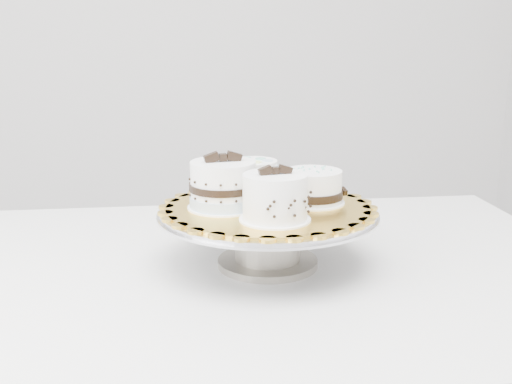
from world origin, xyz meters
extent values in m
cube|color=white|center=(0.14, 0.04, 0.73)|extent=(1.34, 0.95, 0.04)
cube|color=white|center=(0.76, 0.36, 0.35)|extent=(0.05, 0.05, 0.71)
cylinder|color=gray|center=(0.19, 0.03, 0.76)|extent=(0.18, 0.18, 0.01)
cylinder|color=gray|center=(0.19, 0.03, 0.80)|extent=(0.11, 0.11, 0.09)
cylinder|color=silver|center=(0.19, 0.03, 0.85)|extent=(0.37, 0.37, 0.01)
cylinder|color=silver|center=(0.19, 0.03, 0.85)|extent=(0.38, 0.38, 0.00)
cylinder|color=orange|center=(0.19, 0.03, 0.86)|extent=(0.45, 0.45, 0.01)
cylinder|color=white|center=(0.18, -0.06, 0.86)|extent=(0.12, 0.12, 0.00)
cylinder|color=white|center=(0.18, -0.06, 0.90)|extent=(0.11, 0.11, 0.07)
cylinder|color=white|center=(0.11, 0.03, 0.86)|extent=(0.12, 0.12, 0.00)
cylinder|color=white|center=(0.11, 0.03, 0.90)|extent=(0.12, 0.12, 0.08)
cylinder|color=silver|center=(0.11, 0.03, 0.87)|extent=(0.11, 0.11, 0.02)
cylinder|color=black|center=(0.11, 0.03, 0.90)|extent=(0.12, 0.12, 0.01)
cylinder|color=white|center=(0.18, 0.11, 0.86)|extent=(0.10, 0.10, 0.00)
cylinder|color=white|center=(0.18, 0.11, 0.89)|extent=(0.11, 0.11, 0.06)
cylinder|color=white|center=(0.27, 0.03, 0.86)|extent=(0.11, 0.11, 0.00)
cylinder|color=white|center=(0.27, 0.03, 0.89)|extent=(0.12, 0.12, 0.06)
cylinder|color=black|center=(0.27, 0.03, 0.88)|extent=(0.11, 0.11, 0.01)
camera|label=1|loc=(-0.05, -1.01, 1.15)|focal=45.00mm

